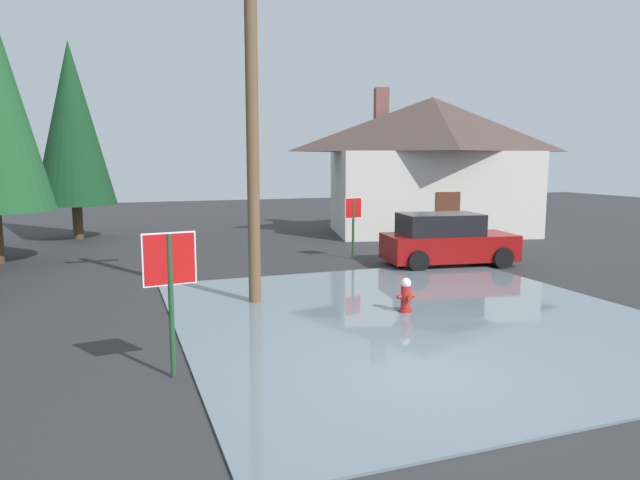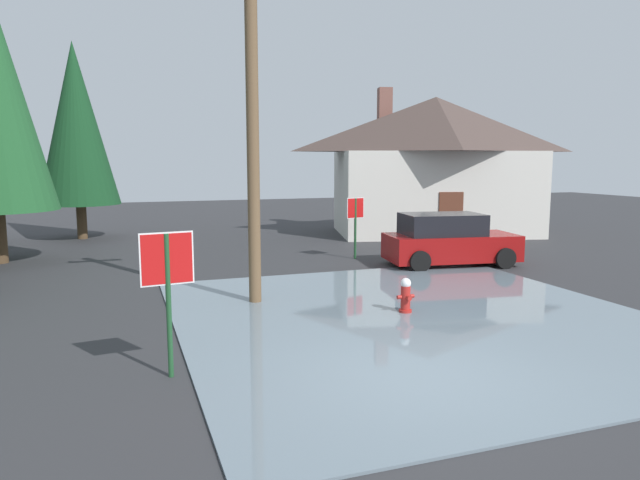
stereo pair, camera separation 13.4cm
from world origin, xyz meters
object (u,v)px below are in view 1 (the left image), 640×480
Objects in this scene: house at (431,163)px; pine_tree_short_left at (72,124)px; stop_sign_far at (353,216)px; fire_hydrant at (406,296)px; utility_pole at (252,127)px; stop_sign_near at (170,274)px; parked_car at (446,240)px.

pine_tree_short_left is (-14.87, 3.24, 1.60)m from house.
stop_sign_far is 8.06m from house.
fire_hydrant is 7.08m from stop_sign_far.
utility_pole is at bearing -71.62° from pine_tree_short_left.
utility_pole is 3.74× the size of stop_sign_far.
utility_pole is at bearing 60.93° from stop_sign_near.
house is 15.31m from pine_tree_short_left.
stop_sign_near reaches higher than fire_hydrant.
utility_pole reaches higher than stop_sign_near.
house reaches higher than parked_car.
pine_tree_short_left is (-2.13, 17.21, 3.14)m from stop_sign_near.
stop_sign_near is 18.98m from house.
house is (7.66, 11.93, 2.75)m from fire_hydrant.
pine_tree_short_left is (-4.38, 13.17, 0.73)m from utility_pole.
fire_hydrant is 5.01m from utility_pole.
house is at bearing -12.28° from pine_tree_short_left.
house is at bearing 62.95° from parked_car.
pine_tree_short_left reaches higher than fire_hydrant.
parked_car is at bearing 36.79° from stop_sign_near.
fire_hydrant is 0.18× the size of parked_car.
house is 2.39× the size of parked_car.
stop_sign_far is at bearing 52.54° from stop_sign_near.
fire_hydrant is 14.44m from house.
parked_car is (9.08, 6.79, -0.82)m from stop_sign_near.
utility_pole is (-2.83, 2.00, 3.62)m from fire_hydrant.
fire_hydrant is 0.10× the size of pine_tree_short_left.
stop_sign_far is at bearing -43.26° from pine_tree_short_left.
stop_sign_near is 0.22× the size of house.
parked_car is (6.83, 2.74, -3.23)m from utility_pole.
fire_hydrant is 0.38× the size of stop_sign_far.
stop_sign_near is 0.52× the size of parked_car.
stop_sign_near is 11.36m from parked_car.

